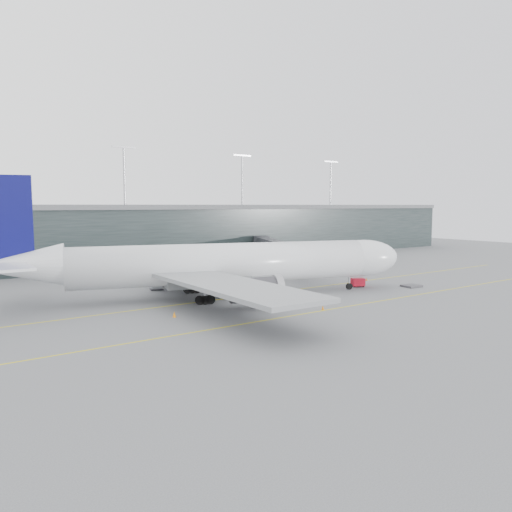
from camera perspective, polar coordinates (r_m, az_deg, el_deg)
ground at (r=83.76m, az=-5.80°, el=-4.56°), size 320.00×320.00×0.00m
taxiline_a at (r=80.38m, az=-4.37°, el=-4.98°), size 160.00×0.25×0.02m
taxiline_b at (r=67.50m, az=2.77°, el=-7.06°), size 160.00×0.25×0.02m
taxiline_lead_main at (r=103.49m, az=-8.94°, el=-2.61°), size 0.25×60.00×0.02m
terminal at (r=136.01m, az=-18.14°, el=2.40°), size 240.00×36.00×29.00m
main_aircraft at (r=81.61m, az=-4.09°, el=-0.97°), size 67.55×62.17×19.35m
jet_bridge at (r=118.90m, az=1.12°, el=1.01°), size 20.74×43.97×6.78m
gse_cart at (r=94.34m, az=11.56°, el=-2.93°), size 2.78×2.36×1.61m
baggage_dolly at (r=96.84m, az=17.34°, el=-3.27°), size 3.49×2.87×0.33m
uld_a at (r=90.60m, az=-11.31°, el=-3.17°), size 2.59×2.26×2.03m
uld_b at (r=94.09m, az=-10.34°, el=-2.89°), size 2.45×2.24×1.81m
uld_c at (r=92.75m, az=-9.07°, el=-2.97°), size 2.49×2.22×1.91m
cone_nose at (r=102.27m, az=12.52°, el=-2.61°), size 0.38×0.38×0.61m
cone_wing_stbd at (r=72.98m, az=7.64°, el=-5.87°), size 0.42×0.42×0.68m
cone_wing_port at (r=98.45m, az=-5.08°, el=-2.81°), size 0.39×0.39×0.62m
cone_tail at (r=68.54m, az=-9.32°, el=-6.60°), size 0.50×0.50×0.80m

